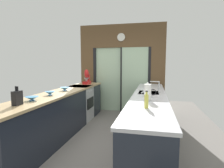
{
  "coord_description": "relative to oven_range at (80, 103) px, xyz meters",
  "views": [
    {
      "loc": [
        0.96,
        -3.14,
        1.5
      ],
      "look_at": [
        0.09,
        0.69,
        1.06
      ],
      "focal_mm": 28.87,
      "sensor_mm": 36.0,
      "label": 1
    }
  ],
  "objects": [
    {
      "name": "mixing_bowl_near",
      "position": [
        0.02,
        -1.95,
        0.5
      ],
      "size": [
        0.21,
        0.21,
        0.07
      ],
      "color": "teal",
      "rests_on": "left_counter_run"
    },
    {
      "name": "stand_mixer",
      "position": [
        0.02,
        0.48,
        0.63
      ],
      "size": [
        0.17,
        0.27,
        0.42
      ],
      "color": "red",
      "rests_on": "left_counter_run"
    },
    {
      "name": "back_wall_unit",
      "position": [
        0.91,
        1.15,
        1.07
      ],
      "size": [
        2.64,
        0.12,
        2.7
      ],
      "color": "brown",
      "rests_on": "ground_plane"
    },
    {
      "name": "paper_towel_roll",
      "position": [
        1.8,
        -1.53,
        0.6
      ],
      "size": [
        0.13,
        0.13,
        0.29
      ],
      "color": "#B7BABC",
      "rests_on": "right_counter_run"
    },
    {
      "name": "ground_plane",
      "position": [
        0.91,
        -0.65,
        -0.47
      ],
      "size": [
        5.04,
        7.6,
        0.02
      ],
      "primitive_type": "cube",
      "color": "slate"
    },
    {
      "name": "mixing_bowl_mid",
      "position": [
        0.02,
        -1.44,
        0.5
      ],
      "size": [
        0.18,
        0.18,
        0.07
      ],
      "color": "teal",
      "rests_on": "left_counter_run"
    },
    {
      "name": "mixing_bowl_far",
      "position": [
        0.02,
        -0.86,
        0.51
      ],
      "size": [
        0.22,
        0.22,
        0.08
      ],
      "color": "teal",
      "rests_on": "left_counter_run"
    },
    {
      "name": "sink_faucet",
      "position": [
        1.96,
        -0.7,
        0.62
      ],
      "size": [
        0.19,
        0.02,
        0.23
      ],
      "color": "#B7BABC",
      "rests_on": "right_counter_run"
    },
    {
      "name": "right_counter_run",
      "position": [
        1.82,
        -0.95,
        0.01
      ],
      "size": [
        0.62,
        3.8,
        0.92
      ],
      "color": "#1E232D",
      "rests_on": "ground_plane"
    },
    {
      "name": "left_counter_run",
      "position": [
        -0.0,
        -1.12,
        0.01
      ],
      "size": [
        0.62,
        3.8,
        0.92
      ],
      "color": "#1E232D",
      "rests_on": "ground_plane"
    },
    {
      "name": "knife_block",
      "position": [
        0.02,
        -2.26,
        0.57
      ],
      "size": [
        0.08,
        0.14,
        0.27
      ],
      "color": "black",
      "rests_on": "left_counter_run"
    },
    {
      "name": "kettle",
      "position": [
        1.8,
        -1.23,
        0.55
      ],
      "size": [
        0.26,
        0.18,
        0.19
      ],
      "color": "#B7BABC",
      "rests_on": "right_counter_run"
    },
    {
      "name": "soap_bottle",
      "position": [
        1.8,
        -2.04,
        0.56
      ],
      "size": [
        0.05,
        0.05,
        0.23
      ],
      "color": "#D1CC4C",
      "rests_on": "right_counter_run"
    },
    {
      "name": "oven_range",
      "position": [
        0.0,
        0.0,
        0.0
      ],
      "size": [
        0.6,
        0.6,
        0.92
      ],
      "color": "#B7BABC",
      "rests_on": "ground_plane"
    }
  ]
}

